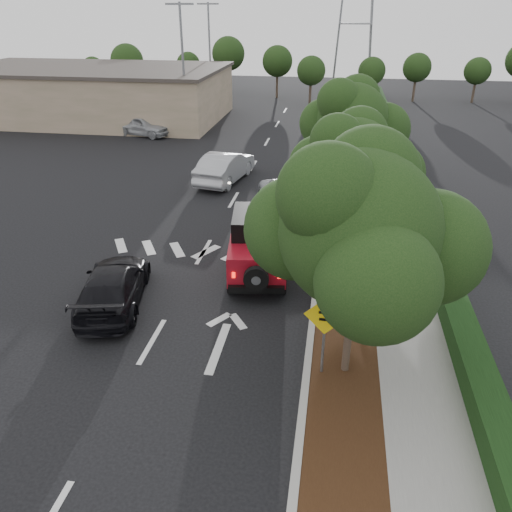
% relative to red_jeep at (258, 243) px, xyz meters
% --- Properties ---
extents(ground, '(120.00, 120.00, 0.00)m').
position_rel_red_jeep_xyz_m(ground, '(-2.40, -4.81, -1.15)').
color(ground, black).
rests_on(ground, ground).
extents(curb, '(0.20, 70.00, 0.15)m').
position_rel_red_jeep_xyz_m(curb, '(2.20, 7.19, -1.07)').
color(curb, '#9E9B93').
rests_on(curb, ground).
extents(planting_strip, '(1.80, 70.00, 0.12)m').
position_rel_red_jeep_xyz_m(planting_strip, '(3.20, 7.19, -1.09)').
color(planting_strip, black).
rests_on(planting_strip, ground).
extents(sidewalk, '(2.00, 70.00, 0.12)m').
position_rel_red_jeep_xyz_m(sidewalk, '(5.10, 7.19, -1.09)').
color(sidewalk, gray).
rests_on(sidewalk, ground).
extents(hedge, '(0.80, 70.00, 0.80)m').
position_rel_red_jeep_xyz_m(hedge, '(6.50, 7.19, -0.75)').
color(hedge, black).
rests_on(hedge, ground).
extents(commercial_building, '(22.00, 12.00, 4.00)m').
position_rel_red_jeep_xyz_m(commercial_building, '(-18.40, 25.19, 0.85)').
color(commercial_building, gray).
rests_on(commercial_building, ground).
extents(transmission_tower, '(7.00, 4.00, 28.00)m').
position_rel_red_jeep_xyz_m(transmission_tower, '(3.60, 43.19, -1.15)').
color(transmission_tower, slate).
rests_on(transmission_tower, ground).
extents(street_tree_near, '(3.80, 3.80, 5.92)m').
position_rel_red_jeep_xyz_m(street_tree_near, '(3.20, -5.31, -1.15)').
color(street_tree_near, black).
rests_on(street_tree_near, ground).
extents(street_tree_mid, '(3.20, 3.20, 5.32)m').
position_rel_red_jeep_xyz_m(street_tree_mid, '(3.20, 1.69, -1.15)').
color(street_tree_mid, black).
rests_on(street_tree_mid, ground).
extents(street_tree_far, '(3.40, 3.40, 5.62)m').
position_rel_red_jeep_xyz_m(street_tree_far, '(3.20, 8.19, -1.15)').
color(street_tree_far, black).
rests_on(street_tree_far, ground).
extents(light_pole_a, '(2.00, 0.22, 9.00)m').
position_rel_red_jeep_xyz_m(light_pole_a, '(-8.90, 21.19, -1.15)').
color(light_pole_a, slate).
rests_on(light_pole_a, ground).
extents(light_pole_b, '(2.00, 0.22, 9.00)m').
position_rel_red_jeep_xyz_m(light_pole_b, '(-9.90, 33.19, -1.15)').
color(light_pole_b, slate).
rests_on(light_pole_b, ground).
extents(red_jeep, '(2.45, 4.56, 2.26)m').
position_rel_red_jeep_xyz_m(red_jeep, '(0.00, 0.00, 0.00)').
color(red_jeep, black).
rests_on(red_jeep, ground).
extents(silver_suv_ahead, '(4.19, 5.82, 1.47)m').
position_rel_red_jeep_xyz_m(silver_suv_ahead, '(0.80, 5.58, -0.41)').
color(silver_suv_ahead, '#9D9FA4').
rests_on(silver_suv_ahead, ground).
extents(black_suv_oncoming, '(2.82, 4.94, 1.35)m').
position_rel_red_jeep_xyz_m(black_suv_oncoming, '(-4.31, -3.00, -0.47)').
color(black_suv_oncoming, black).
rests_on(black_suv_oncoming, ground).
extents(silver_sedan_oncoming, '(2.60, 5.19, 1.63)m').
position_rel_red_jeep_xyz_m(silver_sedan_oncoming, '(-3.45, 10.07, -0.33)').
color(silver_sedan_oncoming, '#A9AAB1').
rests_on(silver_sedan_oncoming, ground).
extents(parked_suv, '(4.75, 3.02, 1.50)m').
position_rel_red_jeep_xyz_m(parked_suv, '(-11.85, 19.65, -0.39)').
color(parked_suv, '#A4A7AC').
rests_on(parked_suv, ground).
extents(speed_hump_sign, '(1.09, 0.11, 2.33)m').
position_rel_red_jeep_xyz_m(speed_hump_sign, '(2.58, -5.53, 0.46)').
color(speed_hump_sign, slate).
rests_on(speed_hump_sign, ground).
extents(terracotta_planter, '(0.71, 0.71, 1.24)m').
position_rel_red_jeep_xyz_m(terracotta_planter, '(4.20, -0.91, -0.31)').
color(terracotta_planter, brown).
rests_on(terracotta_planter, ground).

